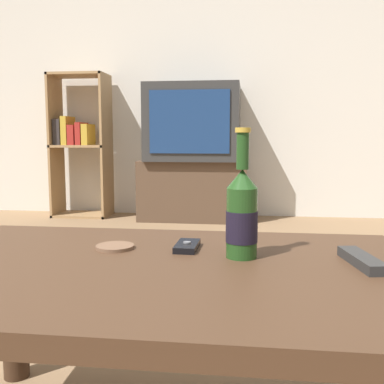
% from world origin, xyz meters
% --- Properties ---
extents(back_wall, '(8.00, 0.05, 2.60)m').
position_xyz_m(back_wall, '(0.00, 3.02, 1.30)').
color(back_wall, beige).
rests_on(back_wall, ground_plane).
extents(coffee_table, '(1.05, 0.67, 0.42)m').
position_xyz_m(coffee_table, '(0.00, 0.00, 0.36)').
color(coffee_table, '#422B1C').
rests_on(coffee_table, ground_plane).
extents(tv_stand, '(0.86, 0.39, 0.48)m').
position_xyz_m(tv_stand, '(-0.27, 2.76, 0.24)').
color(tv_stand, '#4C3828').
rests_on(tv_stand, ground_plane).
extents(television, '(0.74, 0.48, 0.61)m').
position_xyz_m(television, '(-0.27, 2.75, 0.79)').
color(television, '#2D2D2D').
rests_on(television, tv_stand).
extents(bookshelf, '(0.47, 0.30, 1.19)m').
position_xyz_m(bookshelf, '(-1.25, 2.81, 0.63)').
color(bookshelf, '#99754C').
rests_on(bookshelf, ground_plane).
extents(beer_bottle, '(0.07, 0.07, 0.27)m').
position_xyz_m(beer_bottle, '(0.17, 0.07, 0.52)').
color(beer_bottle, '#1E4219').
rests_on(beer_bottle, coffee_table).
extents(cell_phone, '(0.05, 0.10, 0.02)m').
position_xyz_m(cell_phone, '(0.04, 0.13, 0.43)').
color(cell_phone, black).
rests_on(cell_phone, coffee_table).
extents(remote_control, '(0.07, 0.16, 0.02)m').
position_xyz_m(remote_control, '(0.40, 0.05, 0.43)').
color(remote_control, '#282828').
rests_on(remote_control, coffee_table).
extents(coaster, '(0.09, 0.09, 0.01)m').
position_xyz_m(coaster, '(-0.12, 0.11, 0.43)').
color(coaster, brown).
rests_on(coaster, coffee_table).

